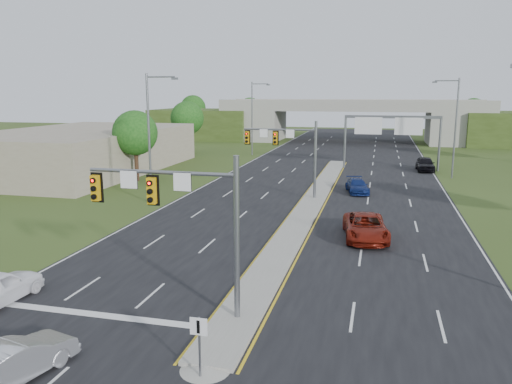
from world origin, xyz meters
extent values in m
plane|color=#334418|center=(0.00, 0.00, 0.00)|extent=(240.00, 240.00, 0.00)
cube|color=black|center=(0.00, 35.00, 0.01)|extent=(24.00, 160.00, 0.02)
cube|color=gray|center=(0.00, 23.00, 0.10)|extent=(2.00, 54.00, 0.16)
cone|color=gray|center=(0.00, -4.00, 0.10)|extent=(2.00, 2.00, 0.16)
cube|color=gold|center=(-1.15, 23.00, 0.03)|extent=(0.12, 54.00, 0.01)
cube|color=gold|center=(1.15, 23.00, 0.03)|extent=(0.12, 54.00, 0.01)
cube|color=silver|center=(-11.80, 35.00, 0.03)|extent=(0.12, 160.00, 0.01)
cube|color=silver|center=(11.80, 35.00, 0.03)|extent=(0.12, 160.00, 0.01)
cube|color=silver|center=(-6.50, -1.00, 0.03)|extent=(10.50, 0.50, 0.01)
cylinder|color=slate|center=(0.00, 0.00, 3.50)|extent=(0.24, 0.24, 7.00)
cylinder|color=slate|center=(-3.25, 0.00, 6.20)|extent=(6.50, 0.16, 0.16)
cube|color=#D99D0D|center=(-3.58, -0.25, 5.45)|extent=(0.35, 0.25, 1.10)
cube|color=#D99D0D|center=(-6.17, -0.25, 5.45)|extent=(0.35, 0.25, 1.10)
cube|color=black|center=(-3.58, -0.11, 5.45)|extent=(0.55, 0.04, 1.30)
cube|color=black|center=(-6.17, -0.11, 5.45)|extent=(0.55, 0.04, 1.30)
sphere|color=#FF0C05|center=(-3.58, -0.38, 5.80)|extent=(0.20, 0.20, 0.20)
sphere|color=#FF0C05|center=(-6.17, -0.38, 5.80)|extent=(0.20, 0.20, 0.20)
cube|color=white|center=(-4.68, -0.10, 5.85)|extent=(0.75, 0.04, 0.75)
cube|color=white|center=(-2.27, -0.10, 5.85)|extent=(0.75, 0.04, 0.75)
cylinder|color=slate|center=(0.00, 25.00, 3.50)|extent=(0.24, 0.24, 7.00)
cylinder|color=slate|center=(-3.25, 25.00, 6.20)|extent=(6.50, 0.16, 0.16)
cube|color=#D99D0D|center=(-3.58, 24.75, 5.45)|extent=(0.35, 0.25, 1.10)
cube|color=#D99D0D|center=(-6.17, 24.75, 5.45)|extent=(0.35, 0.25, 1.10)
cube|color=black|center=(-3.58, 24.89, 5.45)|extent=(0.55, 0.04, 1.30)
cube|color=black|center=(-6.17, 24.89, 5.45)|extent=(0.55, 0.04, 1.30)
sphere|color=#FF0C05|center=(-3.58, 24.62, 5.80)|extent=(0.20, 0.20, 0.20)
sphere|color=#FF0C05|center=(-6.17, 24.62, 5.80)|extent=(0.20, 0.20, 0.20)
cube|color=white|center=(-4.68, 24.90, 5.85)|extent=(0.75, 0.04, 0.75)
cube|color=white|center=(-2.27, 24.90, 5.85)|extent=(0.75, 0.04, 0.75)
cylinder|color=slate|center=(0.00, -4.50, 1.10)|extent=(0.08, 0.08, 2.20)
cube|color=white|center=(0.00, -4.55, 1.90)|extent=(0.60, 0.04, 0.60)
cube|color=black|center=(0.00, -4.58, 1.90)|extent=(0.10, 0.02, 0.45)
cylinder|color=slate|center=(1.20, 45.00, 3.30)|extent=(0.28, 0.28, 6.60)
cylinder|color=slate|center=(12.50, 45.00, 3.30)|extent=(0.28, 0.28, 6.60)
cube|color=slate|center=(6.85, 45.00, 6.50)|extent=(11.50, 0.35, 0.35)
cube|color=#0C541F|center=(4.00, 44.80, 5.40)|extent=(3.20, 0.08, 2.00)
cube|color=#0C541F|center=(8.80, 44.80, 5.40)|extent=(3.20, 0.08, 2.00)
cube|color=silver|center=(4.00, 44.75, 5.40)|extent=(3.30, 0.03, 2.10)
cube|color=silver|center=(8.80, 44.75, 5.40)|extent=(3.30, 0.03, 2.10)
cube|color=gray|center=(-17.00, 80.00, 3.00)|extent=(6.00, 12.00, 6.00)
cube|color=gray|center=(17.00, 80.00, 3.00)|extent=(6.00, 12.00, 6.00)
cube|color=#334418|center=(-30.00, 80.00, 3.00)|extent=(20.00, 14.00, 6.00)
cube|color=gray|center=(0.00, 80.00, 6.60)|extent=(50.00, 12.00, 1.20)
cube|color=gray|center=(0.00, 74.20, 7.65)|extent=(50.00, 0.40, 0.90)
cube|color=gray|center=(0.00, 85.80, 7.65)|extent=(50.00, 0.40, 0.90)
cylinder|color=slate|center=(-13.50, 20.00, 5.50)|extent=(0.20, 0.20, 11.00)
cylinder|color=slate|center=(-12.25, 20.00, 10.70)|extent=(2.50, 0.12, 0.12)
cube|color=slate|center=(-11.00, 20.00, 10.55)|extent=(0.50, 0.25, 0.18)
cylinder|color=slate|center=(-13.50, 55.00, 5.50)|extent=(0.20, 0.20, 11.00)
cylinder|color=slate|center=(-12.25, 55.00, 10.70)|extent=(2.50, 0.12, 0.12)
cube|color=slate|center=(-11.00, 55.00, 10.55)|extent=(0.50, 0.25, 0.18)
cylinder|color=slate|center=(13.50, 40.00, 5.50)|extent=(0.20, 0.20, 11.00)
cylinder|color=slate|center=(12.25, 40.00, 10.70)|extent=(2.50, 0.12, 0.12)
cube|color=slate|center=(11.00, 40.00, 10.55)|extent=(0.50, 0.25, 0.18)
cylinder|color=#382316|center=(-20.00, 30.00, 2.00)|extent=(0.44, 0.44, 4.00)
sphere|color=#144312|center=(-20.00, 30.00, 5.20)|extent=(4.80, 4.80, 4.80)
cylinder|color=#382316|center=(-24.00, 55.00, 2.12)|extent=(0.44, 0.44, 4.25)
sphere|color=#144312|center=(-24.00, 55.00, 5.53)|extent=(5.20, 5.20, 5.20)
cylinder|color=#382316|center=(-38.00, 94.00, 2.25)|extent=(0.44, 0.44, 4.50)
sphere|color=#144312|center=(-38.00, 94.00, 5.85)|extent=(6.00, 6.00, 6.00)
cylinder|color=#382316|center=(-24.00, 94.00, 2.12)|extent=(0.44, 0.44, 4.25)
sphere|color=#144312|center=(-24.00, 94.00, 5.53)|extent=(5.60, 5.60, 5.60)
cylinder|color=#382316|center=(24.00, 94.00, 2.12)|extent=(0.44, 0.44, 4.25)
sphere|color=#144312|center=(24.00, 94.00, 5.53)|extent=(5.60, 5.60, 5.60)
cube|color=gray|center=(-30.00, 35.00, 2.50)|extent=(18.00, 30.00, 5.00)
imported|color=#AEAFB6|center=(-5.90, -6.04, 0.71)|extent=(2.44, 4.40, 1.37)
imported|color=maroon|center=(4.84, 13.46, 0.82)|extent=(3.40, 6.08, 1.60)
imported|color=navy|center=(3.57, 28.98, 0.68)|extent=(2.71, 4.79, 1.31)
imported|color=black|center=(11.00, 44.81, 0.87)|extent=(2.13, 5.03, 1.70)
camera|label=1|loc=(5.49, -18.81, 9.44)|focal=35.00mm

